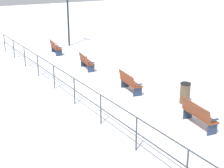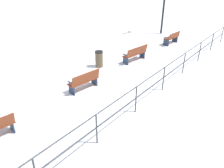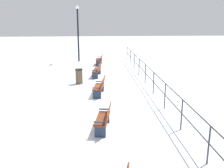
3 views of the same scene
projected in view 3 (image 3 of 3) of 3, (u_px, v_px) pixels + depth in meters
ground_plane at (100, 95)px, 13.40m from camera, size 80.00×80.00×0.00m
bench_nearest at (100, 59)px, 21.51m from camera, size 0.65×1.41×0.86m
bench_second at (98, 69)px, 17.37m from camera, size 0.73×1.70×0.92m
bench_third at (100, 86)px, 13.28m from camera, size 0.73×1.55×0.92m
bench_fourth at (104, 118)px, 9.18m from camera, size 0.70×1.50×0.86m
lamppost_near at (78, 26)px, 22.58m from camera, size 0.27×1.08×4.82m
waterfront_railing at (154, 79)px, 13.39m from camera, size 0.05×22.39×1.16m
trash_bin at (79, 76)px, 15.48m from camera, size 0.44×0.44×0.91m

